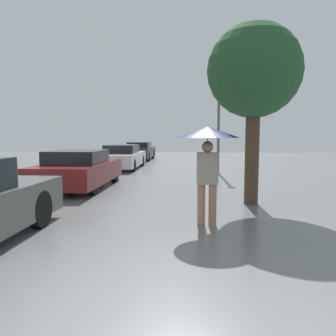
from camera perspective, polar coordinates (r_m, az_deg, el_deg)
pedestrian at (r=6.03m, az=6.91°, el=4.13°), size 1.16×1.16×1.83m
parked_car_second at (r=10.83m, az=-15.20°, el=-0.27°), size 1.83×4.17×1.20m
parked_car_third at (r=16.75m, az=-7.88°, el=1.87°), size 1.71×4.45×1.20m
parked_car_farthest at (r=22.82m, az=-4.92°, el=2.94°), size 1.68×4.44×1.21m
tree at (r=8.28m, az=14.76°, el=15.76°), size 2.22×2.22×4.30m
street_lamp at (r=14.79m, az=8.85°, el=10.81°), size 0.30×0.30×4.87m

